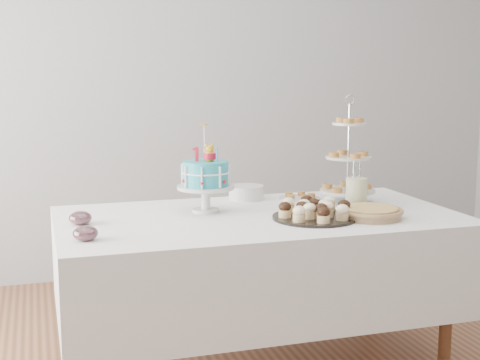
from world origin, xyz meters
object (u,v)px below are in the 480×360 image
object	(u,v)px
pie	(370,212)
utensil_pitcher	(356,192)
plate_stack	(246,192)
jam_bowl_a	(85,234)
jam_bowl_b	(80,218)
table	(259,260)
pastry_plate	(299,197)
birthday_cake	(206,189)
cupcake_tray	(315,210)
tiered_stand	(348,158)

from	to	relation	value
pie	utensil_pitcher	distance (m)	0.22
plate_stack	jam_bowl_a	size ratio (longest dim) A/B	1.83
jam_bowl_b	table	bearing A→B (deg)	-2.96
plate_stack	jam_bowl_a	distance (m)	1.12
jam_bowl_a	utensil_pitcher	world-z (taller)	utensil_pitcher
pastry_plate	pie	bearing A→B (deg)	-74.61
pie	jam_bowl_a	bearing A→B (deg)	-178.17
birthday_cake	pastry_plate	xyz separation A→B (m)	(0.56, 0.17, -0.10)
pie	pastry_plate	xyz separation A→B (m)	(-0.14, 0.52, -0.01)
cupcake_tray	jam_bowl_a	bearing A→B (deg)	-174.64
table	tiered_stand	size ratio (longest dim) A/B	3.39
table	cupcake_tray	world-z (taller)	cupcake_tray
table	jam_bowl_b	size ratio (longest dim) A/B	18.53
table	utensil_pitcher	size ratio (longest dim) A/B	8.01
pastry_plate	plate_stack	bearing A→B (deg)	160.66
table	pastry_plate	distance (m)	0.51
jam_bowl_b	utensil_pitcher	distance (m)	1.36
pie	jam_bowl_b	xyz separation A→B (m)	(-1.32, 0.26, 0.00)
utensil_pitcher	plate_stack	bearing A→B (deg)	132.72
tiered_stand	plate_stack	distance (m)	0.58
pie	table	bearing A→B (deg)	155.30
tiered_stand	pie	bearing A→B (deg)	-100.39
pie	pastry_plate	distance (m)	0.54
pie	utensil_pitcher	xyz separation A→B (m)	(0.04, 0.21, 0.06)
table	plate_stack	xyz separation A→B (m)	(0.06, 0.40, 0.26)
cupcake_tray	jam_bowl_a	distance (m)	1.06
birthday_cake	cupcake_tray	distance (m)	0.55
table	cupcake_tray	bearing A→B (deg)	-36.44
plate_stack	utensil_pitcher	world-z (taller)	utensil_pitcher
tiered_stand	utensil_pitcher	distance (m)	0.23
pastry_plate	utensil_pitcher	size ratio (longest dim) A/B	0.93
pie	tiered_stand	xyz separation A→B (m)	(0.07, 0.38, 0.21)
utensil_pitcher	cupcake_tray	bearing A→B (deg)	-157.43
tiered_stand	utensil_pitcher	world-z (taller)	tiered_stand
table	pie	distance (m)	0.58
pastry_plate	jam_bowl_a	xyz separation A→B (m)	(-1.17, -0.57, 0.01)
table	utensil_pitcher	world-z (taller)	utensil_pitcher
table	tiered_stand	distance (m)	0.73
plate_stack	utensil_pitcher	xyz separation A→B (m)	(0.45, -0.41, 0.05)
plate_stack	jam_bowl_a	bearing A→B (deg)	-143.73
cupcake_tray	jam_bowl_b	distance (m)	1.08
plate_stack	pastry_plate	world-z (taller)	plate_stack
table	jam_bowl_a	distance (m)	0.92
birthday_cake	pastry_plate	bearing A→B (deg)	39.60
table	pastry_plate	world-z (taller)	pastry_plate
birthday_cake	tiered_stand	size ratio (longest dim) A/B	0.76
plate_stack	table	bearing A→B (deg)	-98.72
tiered_stand	utensil_pitcher	bearing A→B (deg)	-101.37
utensil_pitcher	tiered_stand	bearing A→B (deg)	73.32
birthday_cake	cupcake_tray	xyz separation A→B (m)	(0.45, -0.30, -0.07)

